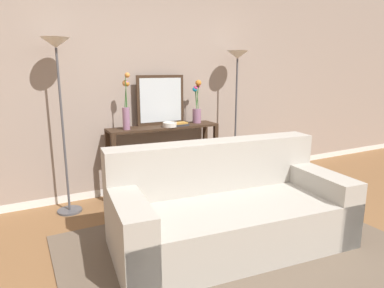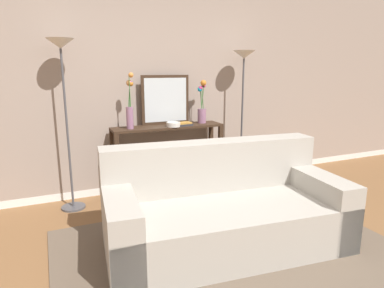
{
  "view_description": "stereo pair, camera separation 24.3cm",
  "coord_description": "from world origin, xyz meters",
  "px_view_note": "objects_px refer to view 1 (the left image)",
  "views": [
    {
      "loc": [
        -1.41,
        -1.65,
        1.53
      ],
      "look_at": [
        0.17,
        1.34,
        0.78
      ],
      "focal_mm": 31.52,
      "sensor_mm": 36.0,
      "label": 1
    },
    {
      "loc": [
        -1.19,
        -1.76,
        1.53
      ],
      "look_at": [
        0.17,
        1.34,
        0.78
      ],
      "focal_mm": 31.52,
      "sensor_mm": 36.0,
      "label": 2
    }
  ],
  "objects_px": {
    "couch": "(228,210)",
    "vase_tall_flowers": "(126,106)",
    "vase_short_flowers": "(197,107)",
    "floor_lamp_right": "(237,80)",
    "floor_lamp_left": "(59,78)",
    "book_row_under_console": "(139,193)",
    "book_stack": "(180,124)",
    "wall_mirror": "(161,100)",
    "fruit_bowl": "(170,124)",
    "console_table": "(164,148)"
  },
  "relations": [
    {
      "from": "couch",
      "to": "vase_tall_flowers",
      "type": "bearing_deg",
      "value": 108.29
    },
    {
      "from": "vase_tall_flowers",
      "to": "vase_short_flowers",
      "type": "distance_m",
      "value": 0.94
    },
    {
      "from": "floor_lamp_right",
      "to": "vase_short_flowers",
      "type": "distance_m",
      "value": 0.64
    },
    {
      "from": "floor_lamp_left",
      "to": "floor_lamp_right",
      "type": "height_order",
      "value": "floor_lamp_left"
    },
    {
      "from": "vase_tall_flowers",
      "to": "book_row_under_console",
      "type": "xyz_separation_m",
      "value": [
        0.12,
        0.03,
        -1.07
      ]
    },
    {
      "from": "vase_short_flowers",
      "to": "book_stack",
      "type": "relative_size",
      "value": 2.7
    },
    {
      "from": "floor_lamp_left",
      "to": "wall_mirror",
      "type": "distance_m",
      "value": 1.23
    },
    {
      "from": "couch",
      "to": "floor_lamp_left",
      "type": "height_order",
      "value": "floor_lamp_left"
    },
    {
      "from": "fruit_bowl",
      "to": "book_row_under_console",
      "type": "relative_size",
      "value": 0.4
    },
    {
      "from": "wall_mirror",
      "to": "book_stack",
      "type": "xyz_separation_m",
      "value": [
        0.16,
        -0.21,
        -0.28
      ]
    },
    {
      "from": "couch",
      "to": "vase_tall_flowers",
      "type": "relative_size",
      "value": 3.31
    },
    {
      "from": "console_table",
      "to": "vase_tall_flowers",
      "type": "height_order",
      "value": "vase_tall_flowers"
    },
    {
      "from": "floor_lamp_left",
      "to": "fruit_bowl",
      "type": "bearing_deg",
      "value": -1.6
    },
    {
      "from": "vase_short_flowers",
      "to": "book_row_under_console",
      "type": "relative_size",
      "value": 1.28
    },
    {
      "from": "console_table",
      "to": "floor_lamp_right",
      "type": "xyz_separation_m",
      "value": [
        1.02,
        -0.06,
        0.8
      ]
    },
    {
      "from": "floor_lamp_left",
      "to": "fruit_bowl",
      "type": "relative_size",
      "value": 10.84
    },
    {
      "from": "wall_mirror",
      "to": "fruit_bowl",
      "type": "distance_m",
      "value": 0.35
    },
    {
      "from": "console_table",
      "to": "fruit_bowl",
      "type": "distance_m",
      "value": 0.32
    },
    {
      "from": "vase_short_flowers",
      "to": "floor_lamp_right",
      "type": "bearing_deg",
      "value": -8.6
    },
    {
      "from": "console_table",
      "to": "wall_mirror",
      "type": "bearing_deg",
      "value": 80.83
    },
    {
      "from": "floor_lamp_right",
      "to": "book_stack",
      "type": "bearing_deg",
      "value": -178.55
    },
    {
      "from": "fruit_bowl",
      "to": "wall_mirror",
      "type": "bearing_deg",
      "value": 94.48
    },
    {
      "from": "book_stack",
      "to": "floor_lamp_left",
      "type": "bearing_deg",
      "value": 179.09
    },
    {
      "from": "fruit_bowl",
      "to": "book_row_under_console",
      "type": "bearing_deg",
      "value": 166.72
    },
    {
      "from": "floor_lamp_left",
      "to": "book_row_under_console",
      "type": "xyz_separation_m",
      "value": [
        0.81,
        0.06,
        -1.39
      ]
    },
    {
      "from": "couch",
      "to": "floor_lamp_left",
      "type": "xyz_separation_m",
      "value": [
        -1.16,
        1.37,
        1.13
      ]
    },
    {
      "from": "vase_short_flowers",
      "to": "fruit_bowl",
      "type": "xyz_separation_m",
      "value": [
        -0.43,
        -0.12,
        -0.17
      ]
    },
    {
      "from": "vase_tall_flowers",
      "to": "fruit_bowl",
      "type": "relative_size",
      "value": 3.78
    },
    {
      "from": "couch",
      "to": "book_stack",
      "type": "relative_size",
      "value": 10.53
    },
    {
      "from": "vase_short_flowers",
      "to": "fruit_bowl",
      "type": "relative_size",
      "value": 3.22
    },
    {
      "from": "book_stack",
      "to": "vase_tall_flowers",
      "type": "bearing_deg",
      "value": 175.26
    },
    {
      "from": "floor_lamp_right",
      "to": "book_row_under_console",
      "type": "relative_size",
      "value": 4.13
    },
    {
      "from": "floor_lamp_left",
      "to": "wall_mirror",
      "type": "height_order",
      "value": "floor_lamp_left"
    },
    {
      "from": "vase_tall_flowers",
      "to": "fruit_bowl",
      "type": "bearing_deg",
      "value": -7.42
    },
    {
      "from": "console_table",
      "to": "floor_lamp_left",
      "type": "xyz_separation_m",
      "value": [
        -1.16,
        -0.06,
        0.86
      ]
    },
    {
      "from": "vase_short_flowers",
      "to": "book_stack",
      "type": "distance_m",
      "value": 0.36
    },
    {
      "from": "couch",
      "to": "fruit_bowl",
      "type": "relative_size",
      "value": 12.53
    },
    {
      "from": "vase_short_flowers",
      "to": "book_stack",
      "type": "height_order",
      "value": "vase_short_flowers"
    },
    {
      "from": "console_table",
      "to": "floor_lamp_left",
      "type": "distance_m",
      "value": 1.45
    },
    {
      "from": "fruit_bowl",
      "to": "vase_short_flowers",
      "type": "bearing_deg",
      "value": 15.03
    },
    {
      "from": "fruit_bowl",
      "to": "book_stack",
      "type": "height_order",
      "value": "fruit_bowl"
    },
    {
      "from": "couch",
      "to": "book_row_under_console",
      "type": "height_order",
      "value": "couch"
    },
    {
      "from": "floor_lamp_right",
      "to": "book_row_under_console",
      "type": "xyz_separation_m",
      "value": [
        -1.37,
        0.06,
        -1.33
      ]
    },
    {
      "from": "couch",
      "to": "vase_short_flowers",
      "type": "xyz_separation_m",
      "value": [
        0.48,
        1.45,
        0.75
      ]
    },
    {
      "from": "couch",
      "to": "vase_short_flowers",
      "type": "bearing_deg",
      "value": 71.86
    },
    {
      "from": "book_stack",
      "to": "floor_lamp_right",
      "type": "bearing_deg",
      "value": 1.45
    },
    {
      "from": "vase_short_flowers",
      "to": "fruit_bowl",
      "type": "bearing_deg",
      "value": -164.97
    },
    {
      "from": "vase_short_flowers",
      "to": "book_row_under_console",
      "type": "height_order",
      "value": "vase_short_flowers"
    },
    {
      "from": "floor_lamp_left",
      "to": "console_table",
      "type": "bearing_deg",
      "value": 2.86
    },
    {
      "from": "floor_lamp_left",
      "to": "book_stack",
      "type": "height_order",
      "value": "floor_lamp_left"
    }
  ]
}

